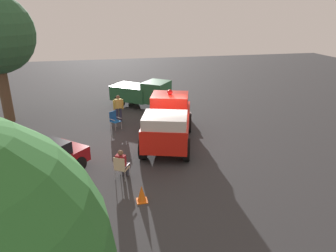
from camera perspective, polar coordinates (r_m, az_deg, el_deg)
name	(u,v)px	position (r m, az deg, el deg)	size (l,w,h in m)	color
ground_plane	(166,147)	(15.80, -0.38, -3.79)	(60.00, 60.00, 0.00)	#333335
vintage_fire_truck	(168,120)	(15.89, 0.07, 1.01)	(6.32, 3.87, 2.59)	black
classic_hot_rod	(35,165)	(13.48, -23.16, -6.62)	(4.46, 4.31, 1.46)	black
parked_pickup	(145,93)	(21.95, -4.20, 5.98)	(4.35, 4.91, 1.90)	black
lawn_chair_near_truck	(121,167)	(12.79, -8.66, -7.35)	(0.67, 0.67, 1.02)	#B7BABF
lawn_chair_spare	(114,119)	(18.25, -9.81, 1.33)	(0.69, 0.69, 1.02)	#B7BABF
spectator_seated	(122,163)	(12.84, -8.41, -6.66)	(0.65, 0.59, 1.29)	#383842
spectator_standing	(118,107)	(19.19, -9.07, 3.52)	(0.32, 0.65, 1.68)	#2D334C
traffic_cone	(142,194)	(11.50, -4.83, -12.28)	(0.40, 0.40, 0.64)	orange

